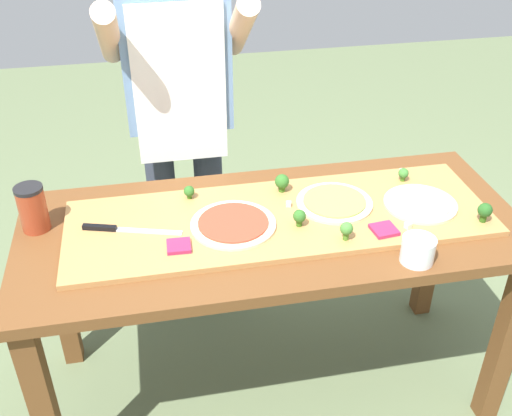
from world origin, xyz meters
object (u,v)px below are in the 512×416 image
Objects in this scene: prep_table at (272,250)px; broccoli_floret_center_right at (346,229)px; broccoli_floret_back_mid at (189,192)px; cheese_crumble_b at (408,225)px; sauce_jar at (33,208)px; pizza_slice_near_left at (384,230)px; broccoli_floret_front_right at (282,182)px; broccoli_floret_back_right at (485,211)px; flour_cup at (418,251)px; cheese_crumble_c at (289,204)px; broccoli_floret_front_left at (403,174)px; cheese_crumble_a at (402,171)px; pizza_slice_far_right at (179,246)px; cook_center at (179,100)px; pizza_whole_tomato_red at (233,224)px; broccoli_floret_center_left at (299,217)px; pizza_whole_pesto_green at (334,202)px; pizza_whole_cheese_artichoke at (420,203)px; chefs_knife at (118,229)px.

broccoli_floret_center_right reaches higher than prep_table.
broccoli_floret_back_mid reaches higher than cheese_crumble_b.
cheese_crumble_b is 0.12× the size of sauce_jar.
pizza_slice_near_left is 1.17× the size of broccoli_floret_front_right.
broccoli_floret_front_right is at bearing 152.66° from broccoli_floret_back_right.
broccoli_floret_back_right is 0.32m from flour_cup.
sauce_jar is at bearing 176.23° from cheese_crumble_c.
cheese_crumble_c is at bearing -3.77° from sauce_jar.
flour_cup is at bearing -107.12° from broccoli_floret_front_left.
flour_cup reaches higher than broccoli_floret_back_mid.
broccoli_floret_front_right is 0.47m from cheese_crumble_a.
broccoli_floret_center_right is (0.52, -0.06, 0.03)m from pizza_slice_far_right.
cook_center is (-0.92, 0.74, 0.15)m from broccoli_floret_back_right.
cheese_crumble_a is 0.49m from cheese_crumble_c.
broccoli_floret_front_right reaches higher than pizza_whole_tomato_red.
broccoli_floret_center_left reaches higher than cheese_crumble_b.
broccoli_floret_center_right is 0.16m from broccoli_floret_center_left.
broccoli_floret_back_right reaches higher than pizza_whole_pesto_green.
pizza_slice_near_left is at bearing -145.42° from pizza_whole_cheese_artichoke.
pizza_whole_pesto_green is 0.16× the size of cook_center.
chefs_knife is at bearing 145.09° from pizza_slice_far_right.
broccoli_floret_front_right reaches higher than cheese_crumble_b.
pizza_whole_pesto_green is at bearing -6.21° from cheese_crumble_c.
broccoli_floret_back_right is (0.61, -0.31, 0.00)m from broccoli_floret_front_right.
broccoli_floret_center_left is 3.50× the size of cheese_crumble_c.
pizza_whole_cheese_artichoke is at bearing 24.26° from broccoli_floret_center_right.
pizza_whole_cheese_artichoke is at bearing -2.08° from prep_table.
cheese_crumble_c is at bearing -89.77° from broccoli_floret_front_right.
pizza_whole_tomato_red is 0.82m from broccoli_floret_back_right.
pizza_whole_cheese_artichoke is at bearing -14.33° from broccoli_floret_back_mid.
broccoli_floret_front_right reaches higher than chefs_knife.
broccoli_floret_front_right is 0.56m from cook_center.
broccoli_floret_back_mid is (0.25, 0.15, 0.02)m from chefs_knife.
prep_table is 0.50m from flour_cup.
pizza_whole_pesto_green is 3.56× the size of pizza_slice_far_right.
pizza_whole_tomato_red is at bearing 24.76° from pizza_slice_far_right.
broccoli_floret_front_right is 0.33m from broccoli_floret_back_mid.
chefs_knife is 1.06m from cheese_crumble_a.
pizza_whole_cheese_artichoke is 13.08× the size of cheese_crumble_b.
broccoli_floret_front_left is 0.32× the size of sauce_jar.
pizza_whole_cheese_artichoke is 16.59× the size of cheese_crumble_a.
prep_table is at bearing 161.68° from cheese_crumble_b.
pizza_slice_far_right is 0.72× the size of flour_cup.
cheese_crumble_a reaches higher than pizza_slice_far_right.
cheese_crumble_a is at bearing -26.26° from cook_center.
cheese_crumble_c reaches higher than cheese_crumble_a.
prep_table is 26.79× the size of broccoli_floret_center_right.
broccoli_floret_center_right is at bearing -39.12° from broccoli_floret_center_left.
pizza_slice_near_left is at bearing -51.73° from cook_center.
pizza_whole_tomato_red and cheese_crumble_c have the same top height.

